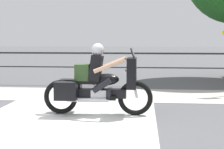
# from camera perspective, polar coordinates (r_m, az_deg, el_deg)

# --- Properties ---
(ground_plane) EXTENTS (120.00, 120.00, 0.00)m
(ground_plane) POSITION_cam_1_polar(r_m,az_deg,el_deg) (7.17, -9.49, -7.75)
(ground_plane) COLOR #565659
(sidewalk_band) EXTENTS (44.00, 2.40, 0.01)m
(sidewalk_band) POSITION_cam_1_polar(r_m,az_deg,el_deg) (10.43, -4.69, -3.30)
(sidewalk_band) COLOR #B7B2A8
(sidewalk_band) RESTS_ON ground
(crosswalk_band) EXTENTS (3.74, 6.00, 0.01)m
(crosswalk_band) POSITION_cam_1_polar(r_m,az_deg,el_deg) (6.93, -8.30, -8.18)
(crosswalk_band) COLOR silver
(crosswalk_band) RESTS_ON ground
(fence_railing) EXTENTS (36.00, 0.05, 1.19)m
(fence_railing) POSITION_cam_1_polar(r_m,az_deg,el_deg) (12.32, -3.07, 2.52)
(fence_railing) COLOR #232326
(fence_railing) RESTS_ON ground
(motorcycle) EXTENTS (2.44, 0.76, 1.59)m
(motorcycle) POSITION_cam_1_polar(r_m,az_deg,el_deg) (7.60, -2.44, -1.44)
(motorcycle) COLOR black
(motorcycle) RESTS_ON ground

